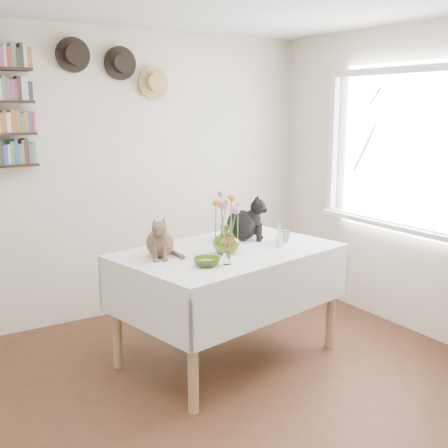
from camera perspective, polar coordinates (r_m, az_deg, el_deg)
room at (r=2.99m, az=3.32°, el=0.36°), size 4.08×4.58×2.58m
window at (r=4.88m, az=16.97°, el=6.06°), size 0.12×1.52×1.32m
dining_table at (r=4.11m, az=0.45°, el=-5.39°), size 1.72×1.28×0.83m
tabby_cat at (r=3.85m, az=-6.54°, el=-1.19°), size 0.29×0.31×0.30m
black_cat at (r=4.33m, az=1.79°, el=0.72°), size 0.38×0.38×0.35m
flower_vase at (r=3.93m, az=0.22°, el=-1.60°), size 0.26×0.26×0.20m
green_bowl at (r=3.64m, az=-1.75°, el=-3.88°), size 0.20×0.20×0.05m
drinking_glass at (r=4.29m, az=6.12°, el=-1.25°), size 0.12×0.12×0.09m
candlestick at (r=4.13m, az=5.63°, el=-1.54°), size 0.05×0.05×0.18m
berry_jar at (r=3.65m, az=0.31°, el=-2.75°), size 0.05×0.05×0.21m
porcelain_figurine at (r=4.34m, az=5.76°, el=-1.17°), size 0.05×0.05×0.09m
flower_bouquet at (r=3.89m, az=0.16°, el=1.88°), size 0.17×0.13×0.39m
wall_hats at (r=4.93m, az=-10.75°, el=15.39°), size 0.98×0.09×0.48m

